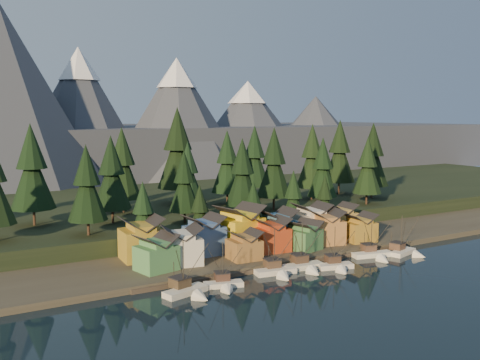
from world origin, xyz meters
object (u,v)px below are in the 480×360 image
boat_4 (337,260)px  boat_5 (375,250)px  boat_0 (189,284)px  house_front_0 (156,252)px  house_front_1 (182,244)px  boat_6 (407,246)px  boat_1 (224,279)px  house_back_0 (141,237)px  house_back_1 (204,234)px  boat_3 (306,260)px  boat_2 (277,265)px

boat_4 → boat_5: bearing=27.2°
boat_0 → boat_4: boat_0 is taller
boat_0 → boat_4: bearing=-16.1°
house_front_0 → house_front_1: bearing=2.3°
boat_5 → house_front_1: 50.27m
boat_0 → house_front_0: 16.03m
boat_5 → boat_6: bearing=0.5°
boat_6 → house_front_0: boat_6 is taller
boat_1 → house_back_0: (-9.20, 25.93, 4.88)m
boat_0 → boat_1: 8.59m
boat_0 → house_front_1: bearing=55.6°
house_front_1 → house_back_1: 10.56m
boat_4 → house_front_0: boat_4 is taller
boat_3 → boat_5: (22.22, -0.18, -0.34)m
house_back_1 → boat_6: bearing=-28.9°
boat_6 → boat_3: bearing=159.9°
boat_1 → boat_4: boat_4 is taller
boat_1 → house_back_0: size_ratio=1.03×
house_front_0 → house_front_1: (7.15, 1.88, 0.47)m
boat_0 → house_front_1: 18.98m
house_front_1 → boat_1: bearing=-71.4°
boat_1 → house_front_1: (-2.37, 17.02, 4.20)m
boat_1 → boat_2: size_ratio=0.90×
house_front_1 → boat_5: bearing=-6.8°
boat_6 → boat_0: bearing=164.4°
boat_1 → boat_2: (15.06, 2.08, 0.19)m
house_front_0 → boat_6: bearing=-25.9°
house_front_1 → house_front_0: bearing=-154.6°
boat_2 → house_back_1: 22.93m
boat_1 → boat_6: boat_6 is taller
boat_2 → house_front_0: size_ratio=1.22×
boat_4 → house_front_1: house_front_1 is taller
boat_6 → house_front_0: 66.04m
boat_1 → boat_5: 45.44m
house_front_0 → boat_1: bearing=-70.3°
house_back_0 → boat_3: bearing=-33.6°
boat_3 → boat_4: boat_3 is taller
boat_4 → boat_3: bearing=169.2°
house_front_1 → house_back_0: size_ratio=0.98×
boat_4 → house_back_1: house_back_1 is taller
boat_4 → boat_6: 24.65m
boat_5 → house_back_1: 44.48m
boat_3 → house_back_1: (-16.75, 20.73, 4.32)m
boat_2 → boat_0: bearing=-165.3°
boat_3 → house_front_1: size_ratio=1.20×
boat_6 → boat_2: bearing=160.8°
boat_3 → house_back_1: size_ratio=1.25×
boat_0 → boat_1: bearing=-11.6°
boat_1 → house_back_1: (6.42, 22.85, 4.59)m
boat_3 → boat_5: bearing=5.7°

